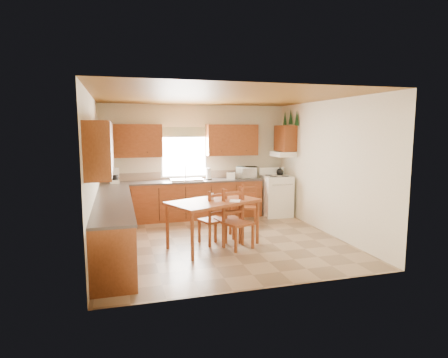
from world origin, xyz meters
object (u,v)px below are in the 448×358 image
object	(u,v)px
chair_far_left	(238,219)
chair_near_left	(229,216)
microwave	(247,173)
chair_far_right	(249,204)
chair_near_right	(212,216)
dining_table	(213,223)
stove	(276,196)

from	to	relation	value
chair_far_left	chair_near_left	bearing A→B (deg)	85.16
microwave	chair_far_left	distance (m)	2.68
chair_far_right	chair_near_left	bearing A→B (deg)	-100.88
chair_near_right	chair_far_right	size ratio (longest dim) A/B	1.17
chair_near_right	chair_far_left	distance (m)	0.56
microwave	chair_far_right	world-z (taller)	microwave
dining_table	stove	bearing A→B (deg)	19.53
chair_near_left	chair_near_right	distance (m)	0.31
microwave	chair_far_right	bearing A→B (deg)	-85.62
chair_far_left	chair_far_right	xyz separation A→B (m)	(0.79, 1.64, -0.10)
chair_near_left	chair_far_right	distance (m)	1.60
dining_table	chair_far_right	bearing A→B (deg)	26.86
dining_table	chair_near_left	bearing A→B (deg)	-11.66
stove	chair_near_right	bearing A→B (deg)	-136.71
microwave	chair_far_right	distance (m)	1.03
stove	microwave	xyz separation A→B (m)	(-0.68, 0.27, 0.58)
stove	dining_table	distance (m)	2.84
chair_near_right	chair_far_left	size ratio (longest dim) A/B	0.95
stove	chair_far_right	xyz separation A→B (m)	(-0.91, -0.52, -0.05)
chair_far_right	stove	bearing A→B (deg)	51.71
chair_near_left	chair_far_left	bearing A→B (deg)	95.41
stove	dining_table	bearing A→B (deg)	-134.20
chair_far_left	chair_near_right	bearing A→B (deg)	110.63
dining_table	chair_near_left	distance (m)	0.33
stove	dining_table	world-z (taller)	stove
microwave	dining_table	size ratio (longest dim) A/B	0.30
stove	dining_table	size ratio (longest dim) A/B	0.61
dining_table	chair_near_left	world-z (taller)	chair_near_left
stove	chair_far_right	world-z (taller)	stove
stove	microwave	distance (m)	0.94
stove	microwave	size ratio (longest dim) A/B	2.06
microwave	chair_far_left	xyz separation A→B (m)	(-1.01, -2.43, -0.53)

